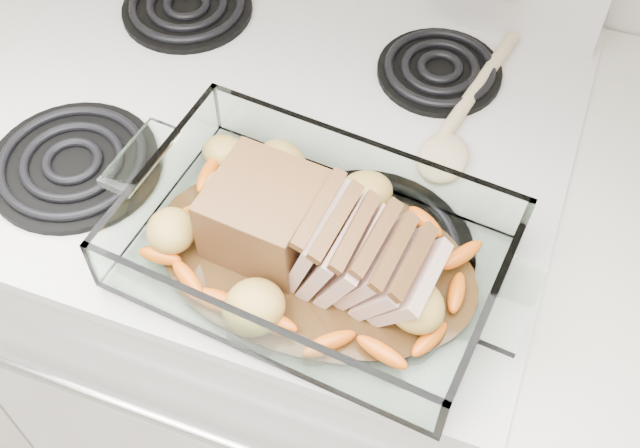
% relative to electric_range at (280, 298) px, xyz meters
% --- Properties ---
extents(electric_range, '(0.78, 0.70, 1.12)m').
position_rel_electric_range_xyz_m(electric_range, '(0.00, 0.00, 0.00)').
color(electric_range, silver).
rests_on(electric_range, ground).
extents(baking_dish, '(0.40, 0.27, 0.08)m').
position_rel_electric_range_xyz_m(baking_dish, '(0.14, -0.20, 0.48)').
color(baking_dish, silver).
rests_on(baking_dish, electric_range).
extents(pork_roast, '(0.26, 0.11, 0.09)m').
position_rel_electric_range_xyz_m(pork_roast, '(0.13, -0.20, 0.51)').
color(pork_roast, brown).
rests_on(pork_roast, baking_dish).
extents(roast_vegetables, '(0.36, 0.20, 0.04)m').
position_rel_electric_range_xyz_m(roast_vegetables, '(0.14, -0.16, 0.49)').
color(roast_vegetables, '#F86503').
rests_on(roast_vegetables, baking_dish).
extents(wooden_spoon, '(0.07, 0.29, 0.02)m').
position_rel_electric_range_xyz_m(wooden_spoon, '(0.24, 0.07, 0.46)').
color(wooden_spoon, '#D8B582').
rests_on(wooden_spoon, electric_range).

